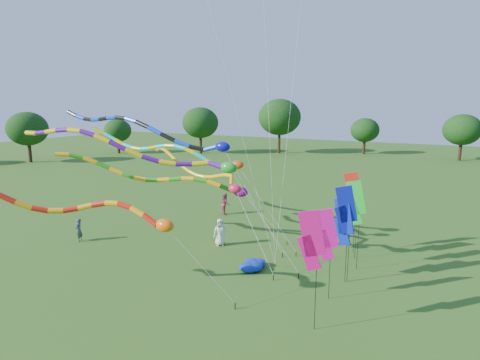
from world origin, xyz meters
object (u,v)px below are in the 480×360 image
at_px(tube_kite_red, 92,210).
at_px(person_c, 225,204).
at_px(tube_kite_orange, 202,172).
at_px(blue_nylon_heap, 252,265).
at_px(person_a, 220,232).
at_px(person_b, 79,230).

height_order(tube_kite_red, person_c, tube_kite_red).
distance_m(tube_kite_orange, blue_nylon_heap, 6.60).
relative_size(tube_kite_orange, blue_nylon_heap, 6.31).
bearing_deg(person_c, blue_nylon_heap, 176.33).
xyz_separation_m(tube_kite_orange, person_a, (0.97, 0.46, -3.90)).
height_order(tube_kite_red, person_a, tube_kite_red).
relative_size(person_a, person_c, 1.01).
bearing_deg(person_a, person_b, 167.73).
height_order(tube_kite_orange, person_a, tube_kite_orange).
xyz_separation_m(tube_kite_red, person_a, (1.44, 8.75, -3.39)).
xyz_separation_m(tube_kite_orange, person_b, (-7.60, -3.19, -4.00)).
bearing_deg(person_b, person_a, 92.36).
height_order(person_a, person_b, person_a).
bearing_deg(tube_kite_red, person_b, 125.12).
bearing_deg(person_a, tube_kite_orange, 169.89).
relative_size(tube_kite_red, person_b, 7.48).
relative_size(tube_kite_orange, person_b, 7.30).
distance_m(tube_kite_orange, person_b, 9.17).
height_order(tube_kite_orange, person_b, tube_kite_orange).
relative_size(blue_nylon_heap, person_b, 1.16).
relative_size(tube_kite_orange, person_c, 6.53).
distance_m(tube_kite_orange, person_c, 8.28).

